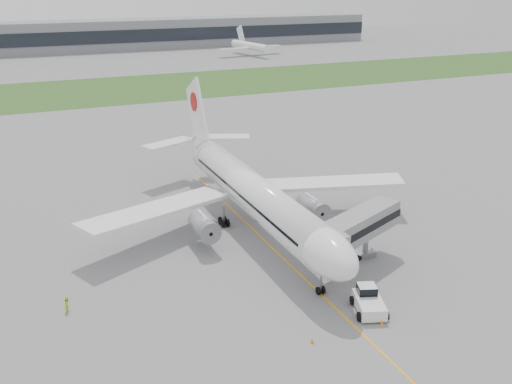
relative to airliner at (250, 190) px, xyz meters
name	(u,v)px	position (x,y,z in m)	size (l,w,h in m)	color
ground	(265,241)	(0.00, -4.87, -5.66)	(600.00, 600.00, 0.00)	gray
apron_markings	(281,256)	(0.00, -9.87, -5.66)	(70.00, 70.00, 0.04)	orange
grass_strip	(107,90)	(0.00, 115.13, -5.65)	(600.00, 50.00, 0.02)	#325C22
terminal_building	(65,37)	(0.00, 225.00, 1.34)	(320.00, 22.30, 14.00)	gray
airliner	(250,190)	(0.00, 0.00, 0.00)	(48.13, 53.95, 17.88)	white
pushback_tug	(369,301)	(3.00, -24.74, -4.54)	(4.42, 5.38, 2.44)	white
jet_bridge	(354,230)	(6.19, -16.44, -0.35)	(14.83, 9.87, 7.18)	gray
safety_cone_left	(312,341)	(-5.32, -27.55, -5.38)	(0.41, 0.41, 0.56)	orange
safety_cone_right	(382,323)	(2.71, -27.68, -5.41)	(0.36, 0.36, 0.50)	orange
ground_crew_near	(370,297)	(3.90, -23.65, -4.88)	(0.57, 0.37, 1.56)	yellow
ground_crew_far	(68,304)	(-26.18, -12.19, -4.80)	(0.84, 0.66, 1.73)	#DBFF2A
distant_aircraft_right	(250,55)	(75.19, 176.37, -5.66)	(31.92, 28.16, 12.20)	white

